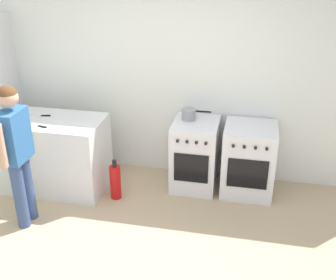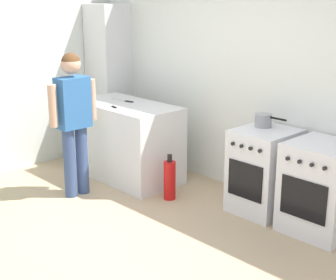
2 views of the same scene
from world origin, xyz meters
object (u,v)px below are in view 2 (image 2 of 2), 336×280
at_px(oven_left, 264,171).
at_px(knife_bread, 111,105).
at_px(oven_right, 322,188).
at_px(larder_cabinet, 109,80).
at_px(person, 73,113).
at_px(knife_carving, 123,101).
at_px(pot, 264,120).
at_px(fire_extinguisher, 170,180).

distance_m(oven_left, knife_bread, 1.90).
height_order(oven_right, larder_cabinet, larder_cabinet).
bearing_deg(person, knife_carving, 102.96).
bearing_deg(oven_right, oven_left, -180.00).
relative_size(oven_left, person, 0.55).
bearing_deg(larder_cabinet, person, -51.28).
distance_m(pot, person, 1.98).
bearing_deg(oven_right, pot, 173.61).
distance_m(oven_left, knife_carving, 1.94).
xyz_separation_m(person, fire_extinguisher, (0.80, 0.65, -0.70)).
height_order(oven_left, person, person).
bearing_deg(oven_left, larder_cabinet, 177.79).
xyz_separation_m(oven_right, knife_bread, (-2.39, -0.57, 0.48)).
relative_size(person, fire_extinguisher, 3.11).
relative_size(fire_extinguisher, larder_cabinet, 0.25).
bearing_deg(oven_right, larder_cabinet, 178.23).
height_order(pot, larder_cabinet, larder_cabinet).
relative_size(oven_left, oven_right, 1.00).
height_order(knife_bread, fire_extinguisher, knife_bread).
distance_m(oven_right, knife_bread, 2.51).
height_order(oven_right, pot, pot).
relative_size(oven_right, larder_cabinet, 0.42).
bearing_deg(person, fire_extinguisher, 39.11).
bearing_deg(knife_carving, pot, 12.40).
height_order(pot, knife_carving, pot).
height_order(pot, person, person).
bearing_deg(larder_cabinet, knife_bread, -36.73).
distance_m(oven_left, pot, 0.51).
bearing_deg(knife_bread, person, -81.40).
relative_size(pot, fire_extinguisher, 0.70).
relative_size(knife_bread, larder_cabinet, 0.17).
xyz_separation_m(pot, knife_carving, (-1.76, -0.39, -0.01)).
xyz_separation_m(oven_right, person, (-2.31, -1.13, 0.49)).
bearing_deg(fire_extinguisher, knife_bread, -174.08).
bearing_deg(person, larder_cabinet, 128.72).
height_order(oven_left, fire_extinguisher, oven_left).
relative_size(oven_right, person, 0.55).
distance_m(knife_bread, larder_cabinet, 1.13).
bearing_deg(knife_bread, oven_left, 18.02).
xyz_separation_m(oven_left, oven_right, (0.64, 0.00, 0.00)).
distance_m(knife_carving, larder_cabinet, 0.90).
bearing_deg(knife_bread, knife_carving, 111.57).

